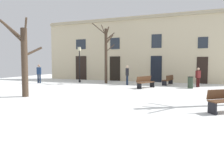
{
  "coord_description": "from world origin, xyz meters",
  "views": [
    {
      "loc": [
        4.35,
        -10.13,
        1.94
      ],
      "look_at": [
        0.0,
        1.9,
        1.16
      ],
      "focal_mm": 30.44,
      "sensor_mm": 36.0,
      "label": 1
    }
  ],
  "objects_px": {
    "tree_left_of_center": "(106,53)",
    "person_strolling": "(127,74)",
    "person_by_shop_door": "(39,73)",
    "tree_near_facade": "(24,59)",
    "bench_far_corner": "(168,80)",
    "person_crossing_plaza": "(198,77)",
    "bench_back_to_back_left": "(145,82)",
    "streetlamp": "(79,60)",
    "litter_bin": "(190,82)"
  },
  "relations": [
    {
      "from": "person_by_shop_door",
      "to": "litter_bin",
      "type": "bearing_deg",
      "value": 158.59
    },
    {
      "from": "tree_near_facade",
      "to": "bench_far_corner",
      "type": "bearing_deg",
      "value": 50.6
    },
    {
      "from": "tree_left_of_center",
      "to": "streetlamp",
      "type": "height_order",
      "value": "tree_left_of_center"
    },
    {
      "from": "person_crossing_plaza",
      "to": "tree_near_facade",
      "type": "bearing_deg",
      "value": -9.28
    },
    {
      "from": "bench_far_corner",
      "to": "streetlamp",
      "type": "bearing_deg",
      "value": -68.15
    },
    {
      "from": "tree_near_facade",
      "to": "litter_bin",
      "type": "bearing_deg",
      "value": 37.89
    },
    {
      "from": "person_strolling",
      "to": "person_by_shop_door",
      "type": "relative_size",
      "value": 0.97
    },
    {
      "from": "tree_near_facade",
      "to": "person_strolling",
      "type": "relative_size",
      "value": 2.52
    },
    {
      "from": "streetlamp",
      "to": "person_crossing_plaza",
      "type": "bearing_deg",
      "value": -0.91
    },
    {
      "from": "tree_near_facade",
      "to": "bench_back_to_back_left",
      "type": "xyz_separation_m",
      "value": [
        5.85,
        6.14,
        -1.69
      ]
    },
    {
      "from": "bench_back_to_back_left",
      "to": "person_strolling",
      "type": "xyz_separation_m",
      "value": [
        -1.87,
        1.5,
        0.49
      ]
    },
    {
      "from": "litter_bin",
      "to": "bench_back_to_back_left",
      "type": "distance_m",
      "value": 3.42
    },
    {
      "from": "bench_back_to_back_left",
      "to": "person_crossing_plaza",
      "type": "distance_m",
      "value": 4.36
    },
    {
      "from": "tree_near_facade",
      "to": "person_crossing_plaza",
      "type": "bearing_deg",
      "value": 39.78
    },
    {
      "from": "bench_far_corner",
      "to": "person_by_shop_door",
      "type": "height_order",
      "value": "person_by_shop_door"
    },
    {
      "from": "person_strolling",
      "to": "bench_back_to_back_left",
      "type": "bearing_deg",
      "value": -155.01
    },
    {
      "from": "tree_near_facade",
      "to": "tree_left_of_center",
      "type": "bearing_deg",
      "value": 78.75
    },
    {
      "from": "streetlamp",
      "to": "litter_bin",
      "type": "distance_m",
      "value": 10.47
    },
    {
      "from": "tree_left_of_center",
      "to": "bench_far_corner",
      "type": "relative_size",
      "value": 3.38
    },
    {
      "from": "tree_left_of_center",
      "to": "person_by_shop_door",
      "type": "height_order",
      "value": "tree_left_of_center"
    },
    {
      "from": "litter_bin",
      "to": "person_crossing_plaza",
      "type": "xyz_separation_m",
      "value": [
        0.6,
        1.0,
        0.4
      ]
    },
    {
      "from": "streetlamp",
      "to": "tree_left_of_center",
      "type": "bearing_deg",
      "value": 3.16
    },
    {
      "from": "litter_bin",
      "to": "bench_back_to_back_left",
      "type": "relative_size",
      "value": 0.52
    },
    {
      "from": "bench_far_corner",
      "to": "person_strolling",
      "type": "distance_m",
      "value": 3.7
    },
    {
      "from": "tree_near_facade",
      "to": "streetlamp",
      "type": "distance_m",
      "value": 8.35
    },
    {
      "from": "person_strolling",
      "to": "person_by_shop_door",
      "type": "xyz_separation_m",
      "value": [
        -8.32,
        -1.47,
        0.04
      ]
    },
    {
      "from": "tree_near_facade",
      "to": "person_crossing_plaza",
      "type": "relative_size",
      "value": 2.79
    },
    {
      "from": "tree_left_of_center",
      "to": "streetlamp",
      "type": "distance_m",
      "value": 2.89
    },
    {
      "from": "person_crossing_plaza",
      "to": "person_strolling",
      "type": "bearing_deg",
      "value": -44.56
    },
    {
      "from": "bench_far_corner",
      "to": "person_crossing_plaza",
      "type": "bearing_deg",
      "value": 86.17
    },
    {
      "from": "person_crossing_plaza",
      "to": "streetlamp",
      "type": "bearing_deg",
      "value": -49.97
    },
    {
      "from": "bench_far_corner",
      "to": "person_crossing_plaza",
      "type": "relative_size",
      "value": 1.1
    },
    {
      "from": "streetlamp",
      "to": "bench_back_to_back_left",
      "type": "xyz_separation_m",
      "value": [
        6.97,
        -2.13,
        -1.74
      ]
    },
    {
      "from": "person_strolling",
      "to": "person_crossing_plaza",
      "type": "bearing_deg",
      "value": -111.64
    },
    {
      "from": "tree_left_of_center",
      "to": "litter_bin",
      "type": "bearing_deg",
      "value": -10.06
    },
    {
      "from": "litter_bin",
      "to": "person_strolling",
      "type": "distance_m",
      "value": 5.2
    },
    {
      "from": "person_crossing_plaza",
      "to": "bench_far_corner",
      "type": "bearing_deg",
      "value": -69.91
    },
    {
      "from": "litter_bin",
      "to": "bench_far_corner",
      "type": "distance_m",
      "value": 2.57
    },
    {
      "from": "person_crossing_plaza",
      "to": "bench_back_to_back_left",
      "type": "bearing_deg",
      "value": -22.31
    },
    {
      "from": "tree_left_of_center",
      "to": "bench_back_to_back_left",
      "type": "distance_m",
      "value": 5.34
    },
    {
      "from": "streetlamp",
      "to": "person_crossing_plaza",
      "type": "height_order",
      "value": "streetlamp"
    },
    {
      "from": "person_strolling",
      "to": "person_by_shop_door",
      "type": "height_order",
      "value": "person_by_shop_door"
    },
    {
      "from": "litter_bin",
      "to": "bench_far_corner",
      "type": "height_order",
      "value": "litter_bin"
    },
    {
      "from": "tree_left_of_center",
      "to": "person_strolling",
      "type": "bearing_deg",
      "value": -18.65
    },
    {
      "from": "bench_back_to_back_left",
      "to": "tree_left_of_center",
      "type": "bearing_deg",
      "value": 89.86
    },
    {
      "from": "tree_left_of_center",
      "to": "person_by_shop_door",
      "type": "xyz_separation_m",
      "value": [
        -6.02,
        -2.25,
        -1.89
      ]
    },
    {
      "from": "streetlamp",
      "to": "bench_back_to_back_left",
      "type": "distance_m",
      "value": 7.49
    },
    {
      "from": "bench_back_to_back_left",
      "to": "person_by_shop_door",
      "type": "xyz_separation_m",
      "value": [
        -10.19,
        0.03,
        0.53
      ]
    },
    {
      "from": "person_by_shop_door",
      "to": "person_crossing_plaza",
      "type": "height_order",
      "value": "person_by_shop_door"
    },
    {
      "from": "tree_near_facade",
      "to": "person_by_shop_door",
      "type": "xyz_separation_m",
      "value": [
        -4.34,
        6.18,
        -1.16
      ]
    }
  ]
}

